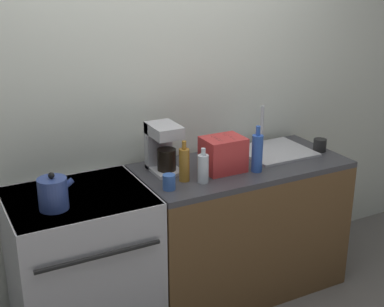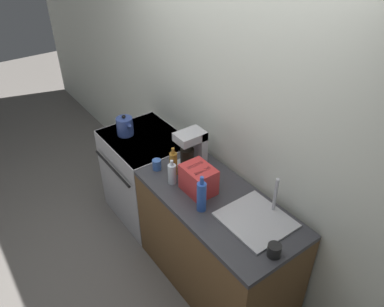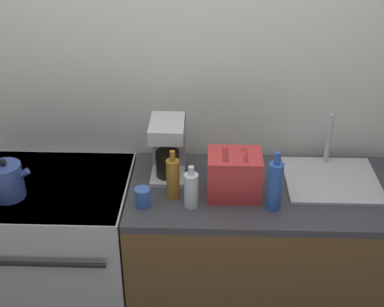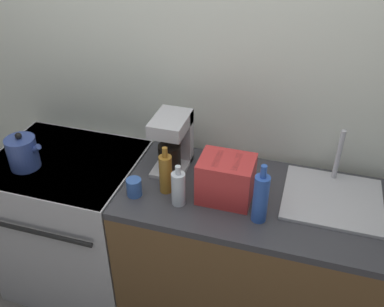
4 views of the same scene
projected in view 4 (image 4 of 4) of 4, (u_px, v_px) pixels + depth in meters
wall_back at (189, 73)px, 2.19m from camera, size 8.00×0.05×2.60m
stove at (75, 221)px, 2.50m from camera, size 0.77×0.68×0.89m
counter_block at (255, 263)px, 2.24m from camera, size 1.33×0.64×0.89m
kettle at (23, 153)px, 2.16m from camera, size 0.19×0.15×0.20m
toaster at (226, 179)px, 1.94m from camera, size 0.25×0.19×0.21m
coffee_maker at (173, 139)px, 2.14m from camera, size 0.16×0.23×0.29m
sink_tray at (333, 196)px, 1.98m from camera, size 0.45×0.41×0.28m
bottle_amber at (166, 173)px, 1.99m from camera, size 0.06×0.06×0.24m
bottle_clear at (178, 188)px, 1.92m from camera, size 0.06×0.06×0.21m
bottle_blue at (261, 198)px, 1.81m from camera, size 0.07×0.07×0.29m
cup_blue at (134, 187)px, 1.99m from camera, size 0.07×0.07×0.09m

